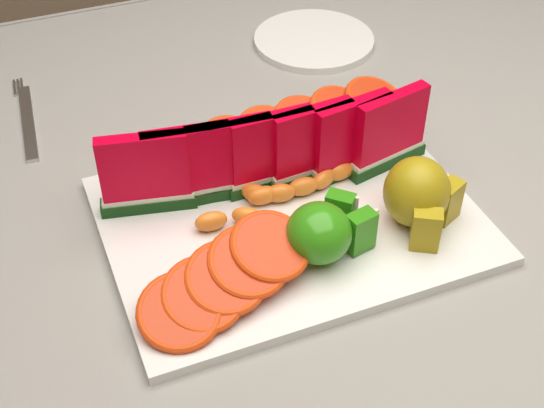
% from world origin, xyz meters
% --- Properties ---
extents(table, '(1.40, 0.90, 0.75)m').
position_xyz_m(table, '(0.00, 0.00, 0.65)').
color(table, '#452916').
rests_on(table, ground).
extents(tablecloth, '(1.53, 1.03, 0.20)m').
position_xyz_m(tablecloth, '(0.00, 0.00, 0.72)').
color(tablecloth, gray).
rests_on(tablecloth, table).
extents(platter, '(0.40, 0.30, 0.01)m').
position_xyz_m(platter, '(-0.03, -0.08, 0.76)').
color(platter, silver).
rests_on(platter, tablecloth).
extents(apple_cluster, '(0.11, 0.09, 0.06)m').
position_xyz_m(apple_cluster, '(-0.02, -0.14, 0.80)').
color(apple_cluster, '#1C7C15').
rests_on(apple_cluster, platter).
extents(pear_cluster, '(0.09, 0.10, 0.08)m').
position_xyz_m(pear_cluster, '(0.09, -0.14, 0.81)').
color(pear_cluster, '#B2830A').
rests_on(pear_cluster, platter).
extents(side_plate, '(0.24, 0.24, 0.01)m').
position_xyz_m(side_plate, '(0.16, 0.28, 0.76)').
color(side_plate, silver).
rests_on(side_plate, tablecloth).
extents(fork, '(0.03, 0.20, 0.00)m').
position_xyz_m(fork, '(-0.27, 0.23, 0.76)').
color(fork, silver).
rests_on(fork, tablecloth).
extents(watermelon_row, '(0.39, 0.07, 0.10)m').
position_xyz_m(watermelon_row, '(-0.03, -0.02, 0.82)').
color(watermelon_row, '#103C17').
rests_on(watermelon_row, platter).
extents(orange_fan_front, '(0.20, 0.13, 0.05)m').
position_xyz_m(orange_fan_front, '(-0.13, -0.16, 0.80)').
color(orange_fan_front, '#F55E14').
rests_on(orange_fan_front, platter).
extents(orange_fan_back, '(0.38, 0.10, 0.05)m').
position_xyz_m(orange_fan_back, '(-0.01, 0.05, 0.79)').
color(orange_fan_back, '#F55E14').
rests_on(orange_fan_back, platter).
extents(tangerine_segments, '(0.20, 0.07, 0.02)m').
position_xyz_m(tangerine_segments, '(-0.03, -0.05, 0.78)').
color(tangerine_segments, orange).
rests_on(tangerine_segments, platter).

